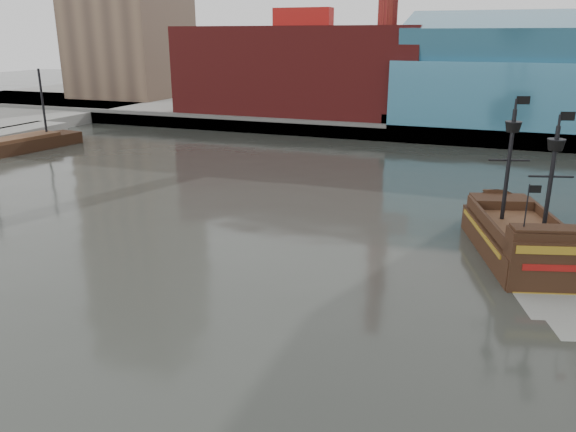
% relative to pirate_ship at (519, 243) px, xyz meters
% --- Properties ---
extents(ground, '(400.00, 400.00, 0.00)m').
position_rel_pirate_ship_xyz_m(ground, '(-13.31, -18.63, -1.11)').
color(ground, '#252723').
rests_on(ground, ground).
extents(promenade_far, '(220.00, 60.00, 2.00)m').
position_rel_pirate_ship_xyz_m(promenade_far, '(-13.31, 73.37, -0.11)').
color(promenade_far, slate).
rests_on(promenade_far, ground).
extents(seawall, '(220.00, 1.00, 2.60)m').
position_rel_pirate_ship_xyz_m(seawall, '(-13.31, 43.87, 0.19)').
color(seawall, '#4C4C49').
rests_on(seawall, ground).
extents(pirate_ship, '(9.29, 17.10, 12.27)m').
position_rel_pirate_ship_xyz_m(pirate_ship, '(0.00, 0.00, 0.00)').
color(pirate_ship, black).
rests_on(pirate_ship, ground).
extents(docked_vessel, '(6.93, 18.88, 12.56)m').
position_rel_pirate_ship_xyz_m(docked_vessel, '(-64.75, 17.70, -0.31)').
color(docked_vessel, black).
rests_on(docked_vessel, ground).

